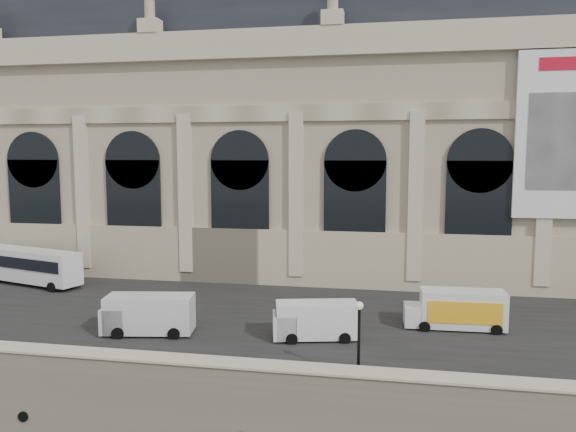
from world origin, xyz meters
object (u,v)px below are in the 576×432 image
bus_left (29,265)px  van_b (144,315)px  van_c (312,321)px  box_truck (457,310)px  lamp_right (359,341)px

bus_left → van_b: (15.93, -10.90, -0.48)m
van_b → van_c: 10.74m
bus_left → van_c: (26.62, -9.90, -0.58)m
van_b → box_truck: (19.82, 4.85, 0.01)m
van_b → van_c: bearing=5.4°
van_c → box_truck: 9.91m
van_b → lamp_right: (13.96, -4.81, 0.75)m
van_c → lamp_right: 6.72m
bus_left → lamp_right: size_ratio=2.66×
box_truck → lamp_right: (-5.86, -9.66, 0.73)m
van_b → bus_left: bearing=145.6°
bus_left → lamp_right: lamp_right is taller
van_b → lamp_right: bearing=-19.0°
bus_left → box_truck: (35.75, -6.05, -0.47)m
van_c → bus_left: bearing=159.6°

